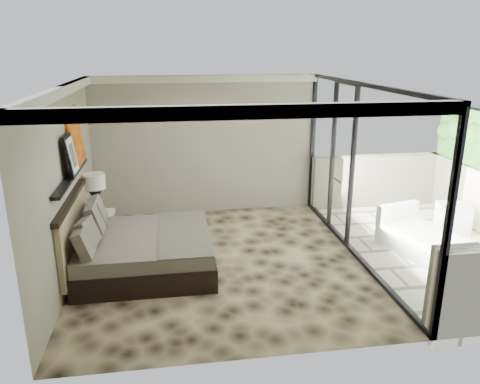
{
  "coord_description": "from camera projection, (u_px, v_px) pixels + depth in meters",
  "views": [
    {
      "loc": [
        -0.74,
        -6.84,
        3.32
      ],
      "look_at": [
        0.38,
        0.4,
        1.04
      ],
      "focal_mm": 35.0,
      "sensor_mm": 36.0,
      "label": 1
    }
  ],
  "objects": [
    {
      "name": "picture_ledge",
      "position": [
        71.0,
        176.0,
        6.88
      ],
      "size": [
        0.12,
        2.2,
        0.05
      ],
      "primitive_type": "cube",
      "color": "black",
      "rests_on": "left_wall"
    },
    {
      "name": "ceiling",
      "position": [
        218.0,
        85.0,
        6.72
      ],
      "size": [
        4.5,
        5.0,
        0.02
      ],
      "primitive_type": "cube",
      "color": "silver",
      "rests_on": "back_wall"
    },
    {
      "name": "bed",
      "position": [
        139.0,
        249.0,
        7.21
      ],
      "size": [
        2.09,
        2.03,
        1.16
      ],
      "color": "black",
      "rests_on": "floor"
    },
    {
      "name": "table_lamp",
      "position": [
        95.0,
        188.0,
        8.15
      ],
      "size": [
        0.38,
        0.38,
        0.7
      ],
      "color": "black",
      "rests_on": "nightstand"
    },
    {
      "name": "lounger",
      "position": [
        427.0,
        243.0,
        7.76
      ],
      "size": [
        1.27,
        1.87,
        0.67
      ],
      "rotation": [
        0.0,
        0.0,
        0.26
      ],
      "color": "white",
      "rests_on": "terrace_slab"
    },
    {
      "name": "terrace_slab",
      "position": [
        435.0,
        250.0,
        8.12
      ],
      "size": [
        3.0,
        5.0,
        0.12
      ],
      "primitive_type": "cube",
      "color": "beige",
      "rests_on": "ground"
    },
    {
      "name": "framed_print",
      "position": [
        71.0,
        155.0,
        6.74
      ],
      "size": [
        0.11,
        0.5,
        0.6
      ],
      "primitive_type": "cube",
      "rotation": [
        0.0,
        -0.14,
        0.0
      ],
      "color": "black",
      "rests_on": "picture_ledge"
    },
    {
      "name": "glass_wall",
      "position": [
        359.0,
        173.0,
        7.46
      ],
      "size": [
        0.08,
        5.0,
        2.8
      ],
      "primitive_type": "cube",
      "color": "white",
      "rests_on": "floor"
    },
    {
      "name": "left_wall",
      "position": [
        66.0,
        185.0,
        6.81
      ],
      "size": [
        0.02,
        5.0,
        2.8
      ],
      "primitive_type": "cube",
      "color": "gray",
      "rests_on": "floor"
    },
    {
      "name": "ottoman",
      "position": [
        453.0,
        218.0,
        8.73
      ],
      "size": [
        0.64,
        0.64,
        0.53
      ],
      "primitive_type": "cube",
      "rotation": [
        0.0,
        0.0,
        -0.26
      ],
      "color": "white",
      "rests_on": "terrace_slab"
    },
    {
      "name": "back_wall",
      "position": [
        206.0,
        146.0,
        9.48
      ],
      "size": [
        4.5,
        0.02,
        2.8
      ],
      "primitive_type": "cube",
      "color": "gray",
      "rests_on": "floor"
    },
    {
      "name": "floor",
      "position": [
        220.0,
        262.0,
        7.55
      ],
      "size": [
        5.0,
        5.0,
        0.0
      ],
      "primitive_type": "plane",
      "color": "black",
      "rests_on": "ground"
    },
    {
      "name": "nightstand",
      "position": [
        101.0,
        228.0,
        8.33
      ],
      "size": [
        0.57,
        0.57,
        0.48
      ],
      "primitive_type": "cube",
      "rotation": [
        0.0,
        0.0,
        0.22
      ],
      "color": "black",
      "rests_on": "floor"
    },
    {
      "name": "abstract_canvas",
      "position": [
        75.0,
        136.0,
        7.37
      ],
      "size": [
        0.13,
        0.9,
        0.9
      ],
      "primitive_type": "cube",
      "rotation": [
        0.0,
        -0.1,
        0.0
      ],
      "color": "#B32B0F",
      "rests_on": "picture_ledge"
    }
  ]
}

